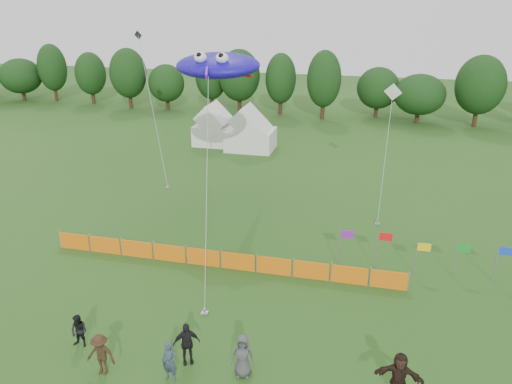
% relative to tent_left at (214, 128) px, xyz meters
% --- Properties ---
extents(ground, '(160.00, 160.00, 0.00)m').
position_rel_tent_left_xyz_m(ground, '(10.32, -30.74, -1.64)').
color(ground, '#234C16').
rests_on(ground, ground).
extents(treeline, '(104.57, 8.78, 8.36)m').
position_rel_tent_left_xyz_m(treeline, '(11.93, 14.19, 2.54)').
color(treeline, '#382314').
rests_on(treeline, ground).
extents(tent_left, '(3.69, 3.69, 3.26)m').
position_rel_tent_left_xyz_m(tent_left, '(0.00, 0.00, 0.00)').
color(tent_left, white).
rests_on(tent_left, ground).
extents(tent_right, '(4.56, 3.65, 3.22)m').
position_rel_tent_left_xyz_m(tent_right, '(4.04, -1.13, -0.02)').
color(tent_right, white).
rests_on(tent_right, ground).
extents(barrier_fence, '(19.90, 0.06, 1.00)m').
position_rel_tent_left_xyz_m(barrier_fence, '(7.99, -23.44, -1.14)').
color(barrier_fence, orange).
rests_on(barrier_fence, ground).
extents(flag_row, '(8.73, 0.43, 2.30)m').
position_rel_tent_left_xyz_m(flag_row, '(18.41, -21.60, -0.23)').
color(flag_row, gray).
rests_on(flag_row, ground).
extents(spectator_a, '(0.67, 0.47, 1.74)m').
position_rel_tent_left_xyz_m(spectator_a, '(8.69, -32.15, -0.78)').
color(spectator_a, '#2E3C4E').
rests_on(spectator_a, ground).
extents(spectator_b, '(0.76, 0.60, 1.52)m').
position_rel_tent_left_xyz_m(spectator_b, '(4.17, -31.19, -0.88)').
color(spectator_b, black).
rests_on(spectator_b, ground).
extents(spectator_c, '(1.19, 0.72, 1.80)m').
position_rel_tent_left_xyz_m(spectator_c, '(5.94, -32.47, -0.75)').
color(spectator_c, '#322214').
rests_on(spectator_c, ground).
extents(spectator_d, '(1.18, 0.92, 1.87)m').
position_rel_tent_left_xyz_m(spectator_d, '(8.97, -31.06, -0.71)').
color(spectator_d, black).
rests_on(spectator_d, ground).
extents(spectator_e, '(0.98, 0.71, 1.87)m').
position_rel_tent_left_xyz_m(spectator_e, '(11.38, -31.24, -0.71)').
color(spectator_e, '#414245').
rests_on(spectator_e, ground).
extents(spectator_f, '(1.81, 0.68, 1.92)m').
position_rel_tent_left_xyz_m(spectator_f, '(17.27, -30.96, -0.69)').
color(spectator_f, black).
rests_on(spectator_f, ground).
extents(stingray_kite, '(6.17, 19.85, 10.86)m').
position_rel_tent_left_xyz_m(stingray_kite, '(5.60, -15.10, 8.18)').
color(stingray_kite, '#1D0DC3').
rests_on(stingray_kite, ground).
extents(small_kite_white, '(1.17, 3.92, 8.64)m').
position_rel_tent_left_xyz_m(small_kite_white, '(16.51, -13.16, 4.12)').
color(small_kite_white, white).
rests_on(small_kite_white, ground).
extents(small_kite_dark, '(7.11, 10.46, 11.02)m').
position_rel_tent_left_xyz_m(small_kite_dark, '(-3.43, -6.88, 4.45)').
color(small_kite_dark, black).
rests_on(small_kite_dark, ground).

